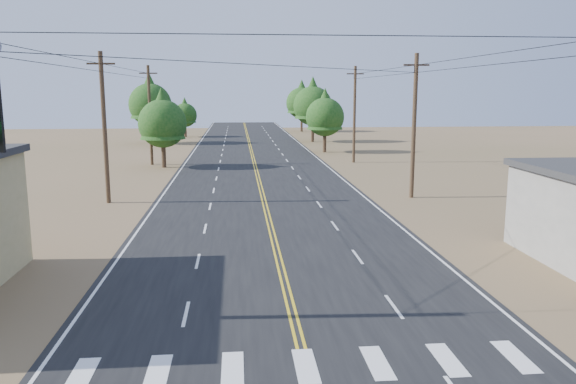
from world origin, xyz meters
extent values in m
cube|color=black|center=(0.00, 30.00, 0.01)|extent=(15.00, 200.00, 0.02)
cylinder|color=#4C3826|center=(-10.50, 32.00, 5.00)|extent=(0.30, 0.30, 10.00)
cube|color=#4C3826|center=(-10.50, 32.00, 9.20)|extent=(1.80, 0.12, 0.12)
cylinder|color=#4C3826|center=(-10.50, 52.00, 5.00)|extent=(0.30, 0.30, 10.00)
cube|color=#4C3826|center=(-10.50, 52.00, 9.20)|extent=(1.80, 0.12, 0.12)
cylinder|color=#4C3826|center=(10.50, 32.00, 5.00)|extent=(0.30, 0.30, 10.00)
cube|color=#4C3826|center=(10.50, 32.00, 9.20)|extent=(1.80, 0.12, 0.12)
cylinder|color=#4C3826|center=(10.50, 52.00, 5.00)|extent=(0.30, 0.30, 10.00)
cube|color=#4C3826|center=(10.50, 52.00, 9.20)|extent=(1.80, 0.12, 0.12)
cylinder|color=#3F2D1E|center=(-9.00, 49.75, 1.41)|extent=(0.44, 0.44, 2.83)
cone|color=#154313|center=(-9.00, 49.75, 5.34)|extent=(4.40, 4.40, 5.02)
sphere|color=#154313|center=(-9.00, 49.75, 4.32)|extent=(4.71, 4.71, 4.71)
cylinder|color=#3F2D1E|center=(-14.00, 75.99, 1.81)|extent=(0.50, 0.50, 3.62)
cone|color=#154313|center=(-14.00, 75.99, 6.85)|extent=(5.64, 5.64, 6.44)
sphere|color=#154313|center=(-14.00, 75.99, 5.54)|extent=(6.04, 6.04, 6.04)
cylinder|color=#3F2D1E|center=(-10.19, 87.37, 1.17)|extent=(0.41, 0.41, 2.34)
cone|color=#154313|center=(-10.19, 87.37, 4.41)|extent=(3.63, 3.63, 4.15)
sphere|color=#154313|center=(-10.19, 87.37, 3.57)|extent=(3.89, 3.89, 3.89)
cylinder|color=#3F2D1E|center=(9.00, 62.26, 1.41)|extent=(0.43, 0.43, 2.83)
cone|color=#154313|center=(9.00, 62.26, 5.34)|extent=(4.40, 4.40, 5.02)
sphere|color=#154313|center=(9.00, 62.26, 4.32)|extent=(4.71, 4.71, 4.71)
cylinder|color=#3F2D1E|center=(9.45, 76.80, 1.73)|extent=(0.46, 0.46, 3.46)
cone|color=#154313|center=(9.45, 76.80, 6.53)|extent=(5.37, 5.37, 6.14)
sphere|color=#154313|center=(9.45, 76.80, 5.28)|extent=(5.76, 5.76, 5.76)
cylinder|color=#3F2D1E|center=(10.29, 98.26, 1.72)|extent=(0.43, 0.43, 3.45)
cone|color=#154313|center=(10.29, 98.26, 6.51)|extent=(5.36, 5.36, 6.13)
sphere|color=#154313|center=(10.29, 98.26, 5.26)|extent=(5.74, 5.74, 5.74)
camera|label=1|loc=(-1.78, -6.19, 7.45)|focal=35.00mm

